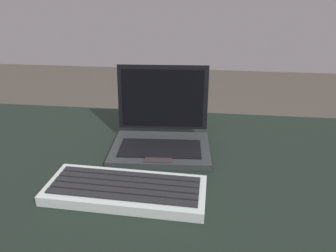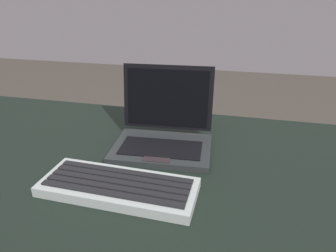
{
  "view_description": "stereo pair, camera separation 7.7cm",
  "coord_description": "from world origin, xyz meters",
  "views": [
    {
      "loc": [
        0.2,
        -0.67,
        1.16
      ],
      "look_at": [
        0.12,
        0.03,
        0.84
      ],
      "focal_mm": 32.31,
      "sensor_mm": 36.0,
      "label": 1
    },
    {
      "loc": [
        0.28,
        -0.66,
        1.16
      ],
      "look_at": [
        0.12,
        0.03,
        0.84
      ],
      "focal_mm": 32.31,
      "sensor_mm": 36.0,
      "label": 2
    }
  ],
  "objects": [
    {
      "name": "external_keyboard",
      "position": [
        0.05,
        -0.14,
        0.76
      ],
      "size": [
        0.35,
        0.14,
        0.03
      ],
      "color": "#B5C0BB",
      "rests_on": "desk"
    },
    {
      "name": "desk",
      "position": [
        0.0,
        0.0,
        0.65
      ],
      "size": [
        1.77,
        0.71,
        0.75
      ],
      "color": "black",
      "rests_on": "ground"
    },
    {
      "name": "laptop_front",
      "position": [
        0.09,
        0.09,
        0.8
      ],
      "size": [
        0.28,
        0.23,
        0.21
      ],
      "color": "#2A2E2E",
      "rests_on": "desk"
    }
  ]
}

